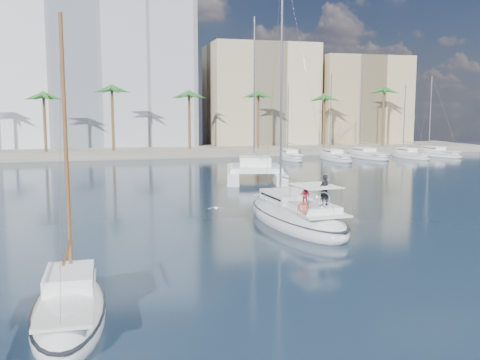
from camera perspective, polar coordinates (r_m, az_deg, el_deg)
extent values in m
plane|color=black|center=(32.27, 1.19, -6.16)|extent=(160.00, 160.00, 0.00)
cube|color=gray|center=(91.81, -9.48, 2.97)|extent=(120.00, 14.00, 1.20)
cube|color=silver|center=(103.38, -17.05, 10.67)|extent=(42.00, 16.00, 28.00)
cube|color=#C8B38F|center=(104.77, 2.12, 8.75)|extent=(20.00, 14.00, 20.00)
cube|color=tan|center=(110.48, 12.49, 8.00)|extent=(18.00, 12.00, 18.00)
cylinder|color=brown|center=(87.60, -9.29, 5.81)|extent=(0.44, 0.44, 10.50)
sphere|color=#286A27|center=(87.61, -9.36, 9.25)|extent=(3.60, 3.60, 3.60)
cylinder|color=brown|center=(97.08, 11.22, 5.92)|extent=(0.44, 0.44, 10.50)
sphere|color=#286A27|center=(97.09, 11.30, 9.02)|extent=(3.60, 3.60, 3.60)
ellipsoid|color=silver|center=(36.08, 5.95, -4.12)|extent=(4.80, 12.82, 2.61)
ellipsoid|color=black|center=(36.01, 5.96, -3.54)|extent=(4.84, 12.94, 0.18)
cube|color=silver|center=(35.68, 6.14, -2.63)|extent=(3.44, 9.60, 0.12)
cube|color=white|center=(36.92, 5.20, -1.71)|extent=(2.95, 4.28, 0.60)
cube|color=black|center=(36.92, 5.20, -1.68)|extent=(2.94, 3.80, 0.14)
cylinder|color=#B7BABF|center=(37.85, 4.44, 10.60)|extent=(0.15, 0.15, 16.51)
cylinder|color=#B7BABF|center=(35.77, 5.93, -0.07)|extent=(0.43, 5.08, 0.11)
cube|color=white|center=(33.49, 7.88, -2.90)|extent=(2.58, 3.29, 0.36)
cube|color=white|center=(33.16, 8.01, -0.61)|extent=(2.58, 3.29, 0.04)
torus|color=silver|center=(32.31, 8.85, -2.09)|extent=(0.96, 0.12, 0.96)
torus|color=red|center=(31.26, 6.74, -2.94)|extent=(0.64, 0.24, 0.64)
imported|color=black|center=(33.09, 9.00, -1.07)|extent=(0.81, 0.67, 1.89)
imported|color=#A41926|center=(33.30, 6.91, -1.59)|extent=(0.73, 0.68, 1.20)
ellipsoid|color=silver|center=(20.85, -17.75, -13.43)|extent=(2.70, 8.21, 1.92)
ellipsoid|color=black|center=(20.76, -17.78, -12.73)|extent=(2.73, 8.29, 0.18)
cube|color=silver|center=(20.46, -17.86, -11.68)|extent=(1.93, 6.16, 0.12)
cube|color=white|center=(21.24, -17.73, -9.94)|extent=(1.77, 2.70, 0.60)
cube|color=black|center=(21.24, -17.73, -9.89)|extent=(1.79, 2.39, 0.14)
cylinder|color=brown|center=(21.30, -18.08, 3.12)|extent=(0.15, 0.15, 10.10)
cylinder|color=brown|center=(20.24, -17.99, -7.28)|extent=(0.17, 3.30, 0.11)
cube|color=silver|center=(59.29, -0.79, 0.62)|extent=(4.06, 12.19, 1.10)
cube|color=silver|center=(59.54, 3.96, 0.63)|extent=(4.06, 12.19, 1.10)
cube|color=white|center=(58.67, 1.62, 1.28)|extent=(6.96, 7.86, 0.50)
cube|color=white|center=(59.21, 1.59, 2.02)|extent=(4.14, 4.37, 1.00)
cube|color=black|center=(59.21, 1.59, 2.07)|extent=(4.05, 3.90, 0.18)
cylinder|color=#B7BABF|center=(60.82, 1.53, 9.40)|extent=(0.18, 0.18, 16.34)
ellipsoid|color=silver|center=(36.60, -2.59, -3.02)|extent=(0.23, 0.44, 0.21)
sphere|color=silver|center=(36.80, -2.66, -2.93)|extent=(0.12, 0.12, 0.12)
cube|color=gray|center=(36.53, -3.07, -2.99)|extent=(0.51, 0.18, 0.12)
cube|color=gray|center=(36.66, -2.10, -2.95)|extent=(0.51, 0.18, 0.12)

